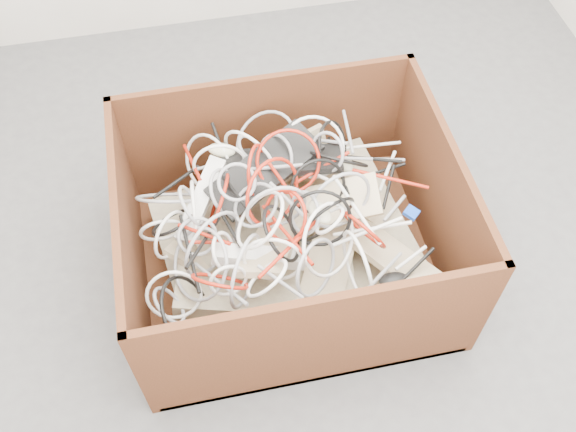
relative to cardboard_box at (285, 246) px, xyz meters
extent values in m
plane|color=#494A4C|center=(0.19, 0.03, -0.15)|extent=(3.00, 3.00, 0.00)
cube|color=#361D0D|center=(0.01, 0.00, -0.13)|extent=(1.11, 0.92, 0.03)
cube|color=#361D0D|center=(0.01, 0.45, 0.13)|extent=(1.11, 0.03, 0.55)
cube|color=#361D0D|center=(0.01, -0.45, 0.13)|extent=(1.11, 0.03, 0.55)
cube|color=#361D0D|center=(0.55, 0.00, 0.13)|extent=(0.03, 0.87, 0.55)
cube|color=#361D0D|center=(-0.53, 0.00, 0.13)|extent=(0.02, 0.87, 0.55)
cube|color=tan|center=(0.01, 0.02, -0.06)|extent=(0.97, 0.84, 0.18)
cube|color=tan|center=(-0.08, -0.05, 0.02)|extent=(0.69, 0.62, 0.19)
cube|color=tan|center=(-0.09, 0.23, 0.04)|extent=(0.40, 0.40, 0.11)
cube|color=tan|center=(0.25, 0.18, 0.06)|extent=(0.39, 0.40, 0.12)
cube|color=tan|center=(0.10, -0.19, 0.06)|extent=(0.32, 0.44, 0.11)
cube|color=tan|center=(-0.23, -0.09, 0.06)|extent=(0.40, 0.37, 0.16)
cube|color=tan|center=(0.32, -0.17, 0.10)|extent=(0.32, 0.43, 0.16)
cube|color=tan|center=(0.01, 0.21, 0.19)|extent=(0.43, 0.19, 0.19)
cube|color=tan|center=(-0.05, -0.08, 0.16)|extent=(0.31, 0.40, 0.22)
cube|color=tan|center=(0.13, 0.03, 0.17)|extent=(0.41, 0.21, 0.19)
cube|color=black|center=(0.03, 0.19, 0.25)|extent=(0.43, 0.20, 0.06)
cube|color=black|center=(-0.04, 0.14, 0.27)|extent=(0.43, 0.34, 0.10)
ellipsoid|color=#BFBC9A|center=(-0.28, 0.12, 0.18)|extent=(0.11, 0.11, 0.04)
ellipsoid|color=#BFBC9A|center=(0.26, 0.19, 0.18)|extent=(0.08, 0.11, 0.04)
ellipsoid|color=#BFBC9A|center=(-0.05, -0.35, 0.18)|extent=(0.11, 0.09, 0.04)
ellipsoid|color=#BFBC9A|center=(0.09, -0.10, 0.32)|extent=(0.09, 0.11, 0.04)
ellipsoid|color=#BFBC9A|center=(-0.17, 0.28, 0.25)|extent=(0.11, 0.10, 0.04)
ellipsoid|color=black|center=(0.30, -0.29, 0.14)|extent=(0.10, 0.07, 0.04)
ellipsoid|color=#BFBC9A|center=(0.21, 0.19, 0.21)|extent=(0.08, 0.11, 0.04)
cube|color=silver|center=(-0.27, 0.09, 0.23)|extent=(0.21, 0.29, 0.13)
cube|color=silver|center=(-0.12, -0.15, 0.20)|extent=(0.31, 0.11, 0.10)
cube|color=#0B37B3|center=(0.42, -0.08, 0.20)|extent=(0.06, 0.06, 0.03)
torus|color=black|center=(0.09, -0.12, 0.30)|extent=(0.25, 0.11, 0.24)
torus|color=gray|center=(0.18, -0.04, 0.27)|extent=(0.26, 0.11, 0.25)
torus|color=gray|center=(-0.10, -0.01, 0.29)|extent=(0.17, 0.19, 0.11)
torus|color=silver|center=(-0.39, 0.01, 0.18)|extent=(0.13, 0.15, 0.17)
torus|color=gray|center=(-0.30, -0.14, 0.21)|extent=(0.20, 0.27, 0.24)
torus|color=silver|center=(-0.08, 0.24, 0.24)|extent=(0.22, 0.25, 0.32)
torus|color=#A01A0B|center=(0.23, -0.14, 0.24)|extent=(0.18, 0.21, 0.18)
torus|color=gray|center=(-0.18, 0.09, 0.26)|extent=(0.15, 0.22, 0.18)
torus|color=black|center=(0.21, 0.21, 0.26)|extent=(0.15, 0.23, 0.22)
torus|color=gray|center=(-0.37, 0.15, 0.20)|extent=(0.32, 0.25, 0.22)
torus|color=#A01A0B|center=(-0.25, -0.24, 0.24)|extent=(0.24, 0.19, 0.19)
torus|color=gray|center=(0.18, 0.15, 0.30)|extent=(0.11, 0.19, 0.18)
torus|color=gray|center=(-0.07, 0.27, 0.24)|extent=(0.10, 0.14, 0.11)
torus|color=gray|center=(-0.04, -0.05, 0.32)|extent=(0.24, 0.03, 0.24)
torus|color=black|center=(-0.04, -0.13, 0.28)|extent=(0.17, 0.27, 0.23)
torus|color=gray|center=(-0.17, -0.22, 0.23)|extent=(0.15, 0.22, 0.25)
torus|color=silver|center=(-0.22, -0.13, 0.23)|extent=(0.10, 0.15, 0.16)
torus|color=#A01A0B|center=(0.00, 0.25, 0.21)|extent=(0.08, 0.13, 0.14)
torus|color=#A01A0B|center=(-0.04, 0.01, 0.32)|extent=(0.26, 0.21, 0.31)
torus|color=black|center=(-0.36, -0.28, 0.16)|extent=(0.21, 0.35, 0.30)
torus|color=gray|center=(0.05, -0.25, 0.24)|extent=(0.18, 0.21, 0.25)
torus|color=silver|center=(-0.40, -0.22, 0.18)|extent=(0.23, 0.11, 0.21)
torus|color=silver|center=(-0.41, 0.03, 0.18)|extent=(0.19, 0.05, 0.19)
torus|color=gray|center=(-0.30, -0.06, 0.24)|extent=(0.19, 0.13, 0.15)
torus|color=silver|center=(-0.11, -0.28, 0.28)|extent=(0.19, 0.17, 0.16)
torus|color=silver|center=(-0.10, -0.10, 0.32)|extent=(0.21, 0.28, 0.21)
torus|color=#A01A0B|center=(-0.21, 0.08, 0.21)|extent=(0.11, 0.29, 0.29)
torus|color=black|center=(-0.37, 0.04, 0.20)|extent=(0.16, 0.17, 0.14)
torus|color=gray|center=(0.05, -0.08, 0.30)|extent=(0.12, 0.15, 0.14)
torus|color=silver|center=(0.11, -0.15, 0.33)|extent=(0.13, 0.11, 0.13)
torus|color=gray|center=(-0.26, -0.09, 0.22)|extent=(0.27, 0.22, 0.34)
torus|color=gray|center=(-0.42, -0.24, 0.15)|extent=(0.10, 0.18, 0.16)
torus|color=#A01A0B|center=(0.04, 0.13, 0.31)|extent=(0.31, 0.24, 0.21)
torus|color=black|center=(0.12, -0.09, 0.26)|extent=(0.26, 0.13, 0.26)
torus|color=silver|center=(-0.18, 0.20, 0.26)|extent=(0.23, 0.05, 0.23)
torus|color=silver|center=(0.10, -0.19, 0.29)|extent=(0.26, 0.24, 0.30)
torus|color=silver|center=(0.17, -0.27, 0.23)|extent=(0.05, 0.34, 0.34)
torus|color=black|center=(0.22, 0.18, 0.23)|extent=(0.28, 0.20, 0.26)
torus|color=silver|center=(-0.08, -0.20, 0.25)|extent=(0.27, 0.08, 0.27)
torus|color=silver|center=(-0.30, 0.05, 0.21)|extent=(0.03, 0.27, 0.27)
torus|color=silver|center=(-0.23, -0.24, 0.23)|extent=(0.17, 0.07, 0.17)
torus|color=gray|center=(-0.15, 0.06, 0.33)|extent=(0.14, 0.13, 0.08)
torus|color=gray|center=(0.01, 0.20, 0.26)|extent=(0.15, 0.21, 0.18)
torus|color=gray|center=(-0.30, 0.03, 0.28)|extent=(0.08, 0.19, 0.18)
torus|color=silver|center=(0.14, 0.21, 0.27)|extent=(0.23, 0.19, 0.16)
torus|color=gray|center=(-0.01, 0.29, 0.25)|extent=(0.22, 0.28, 0.19)
torus|color=#A01A0B|center=(-0.02, -0.09, 0.32)|extent=(0.15, 0.20, 0.19)
torus|color=#A01A0B|center=(-0.07, 0.13, 0.30)|extent=(0.11, 0.24, 0.25)
torus|color=black|center=(0.12, 0.05, 0.26)|extent=(0.28, 0.14, 0.25)
torus|color=silver|center=(-0.23, 0.28, 0.18)|extent=(0.17, 0.28, 0.28)
cylinder|color=gray|center=(-0.19, 0.24, 0.22)|extent=(0.20, 0.02, 0.04)
cylinder|color=silver|center=(0.37, 0.27, 0.15)|extent=(0.26, 0.02, 0.04)
cylinder|color=black|center=(-0.34, 0.19, 0.22)|extent=(0.17, 0.13, 0.02)
cylinder|color=silver|center=(0.39, 0.11, 0.20)|extent=(0.11, 0.17, 0.01)
cylinder|color=#A01A0B|center=(0.37, 0.03, 0.25)|extent=(0.24, 0.13, 0.03)
cylinder|color=black|center=(0.22, 0.15, 0.22)|extent=(0.02, 0.27, 0.03)
cylinder|color=silver|center=(0.21, -0.09, 0.29)|extent=(0.10, 0.27, 0.06)
cylinder|color=silver|center=(0.26, -0.14, 0.23)|extent=(0.25, 0.05, 0.06)
cylinder|color=gray|center=(0.02, 0.18, 0.26)|extent=(0.25, 0.09, 0.02)
cylinder|color=black|center=(0.39, -0.26, 0.17)|extent=(0.13, 0.08, 0.05)
cylinder|color=#A01A0B|center=(-0.28, -0.07, 0.26)|extent=(0.16, 0.13, 0.03)
cylinder|color=black|center=(-0.15, 0.05, 0.29)|extent=(0.09, 0.22, 0.04)
cylinder|color=gray|center=(0.29, 0.28, 0.24)|extent=(0.04, 0.22, 0.03)
cylinder|color=gray|center=(0.17, 0.27, 0.24)|extent=(0.21, 0.15, 0.08)
cylinder|color=black|center=(-0.16, 0.27, 0.23)|extent=(0.05, 0.26, 0.09)
cylinder|color=gray|center=(0.26, -0.28, 0.19)|extent=(0.17, 0.16, 0.08)
cylinder|color=silver|center=(0.12, 0.12, 0.25)|extent=(0.10, 0.12, 0.04)
cylinder|color=gray|center=(0.34, 0.17, 0.21)|extent=(0.26, 0.03, 0.07)
cylinder|color=gray|center=(-0.03, 0.13, 0.29)|extent=(0.23, 0.08, 0.06)
cylinder|color=black|center=(0.39, 0.14, 0.17)|extent=(0.15, 0.02, 0.06)
cylinder|color=silver|center=(0.37, -0.24, 0.18)|extent=(0.12, 0.07, 0.03)
cylinder|color=black|center=(-0.33, -0.12, 0.25)|extent=(0.04, 0.28, 0.04)
cylinder|color=#A01A0B|center=(-0.02, -0.15, 0.30)|extent=(0.11, 0.27, 0.05)
cylinder|color=black|center=(0.32, 0.18, 0.20)|extent=(0.24, 0.14, 0.07)
cylinder|color=#A01A0B|center=(0.01, 0.04, 0.30)|extent=(0.08, 0.19, 0.03)
cylinder|color=black|center=(-0.21, 0.00, 0.24)|extent=(0.09, 0.27, 0.02)
cylinder|color=gray|center=(-0.07, -0.29, 0.26)|extent=(0.13, 0.12, 0.06)
cylinder|color=gray|center=(-0.25, -0.23, 0.21)|extent=(0.15, 0.24, 0.11)
cylinder|color=#A01A0B|center=(-0.26, -0.08, 0.22)|extent=(0.15, 0.02, 0.05)
cylinder|color=gray|center=(0.01, -0.04, 0.31)|extent=(0.11, 0.18, 0.03)
cylinder|color=#A01A0B|center=(-0.02, -0.20, 0.30)|extent=(0.24, 0.20, 0.03)
cylinder|color=black|center=(-0.28, -0.10, 0.25)|extent=(0.13, 0.22, 0.07)
cylinder|color=black|center=(0.38, 0.04, 0.20)|extent=(0.09, 0.15, 0.06)
cylinder|color=silver|center=(0.23, -0.17, 0.26)|extent=(0.24, 0.03, 0.08)
cylinder|color=#A01A0B|center=(-0.28, 0.25, 0.24)|extent=(0.05, 0.23, 0.08)
cylinder|color=#A01A0B|center=(0.15, 0.12, 0.27)|extent=(0.21, 0.08, 0.05)
camera|label=1|loc=(-0.25, -1.27, 1.97)|focal=40.79mm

